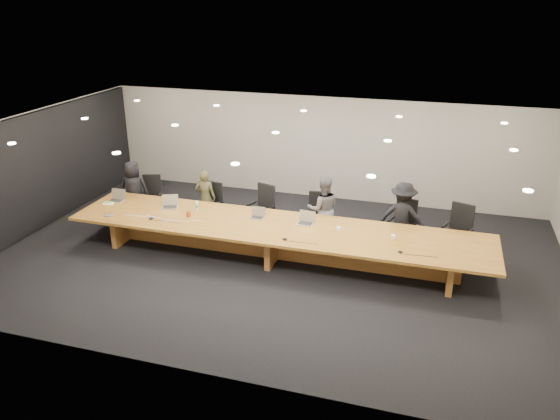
% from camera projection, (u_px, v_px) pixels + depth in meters
% --- Properties ---
extents(ground, '(12.00, 12.00, 0.00)m').
position_uv_depth(ground, '(276.00, 258.00, 11.82)').
color(ground, black).
rests_on(ground, ground).
extents(back_wall, '(12.00, 0.02, 2.80)m').
position_uv_depth(back_wall, '(319.00, 148.00, 14.85)').
color(back_wall, '#B2AEA2').
rests_on(back_wall, ground).
extents(left_wall_panel, '(0.08, 7.84, 2.74)m').
position_uv_depth(left_wall_panel, '(37.00, 173.00, 12.91)').
color(left_wall_panel, black).
rests_on(left_wall_panel, ground).
extents(conference_table, '(9.00, 1.80, 0.75)m').
position_uv_depth(conference_table, '(276.00, 236.00, 11.62)').
color(conference_table, brown).
rests_on(conference_table, ground).
extents(chair_far_left, '(0.68, 0.68, 1.08)m').
position_uv_depth(chair_far_left, '(151.00, 197.00, 13.78)').
color(chair_far_left, black).
rests_on(chair_far_left, ground).
extents(chair_left, '(0.63, 0.63, 1.07)m').
position_uv_depth(chair_left, '(210.00, 204.00, 13.32)').
color(chair_left, black).
rests_on(chair_left, ground).
extents(chair_mid_left, '(0.76, 0.76, 1.17)m').
position_uv_depth(chair_mid_left, '(260.00, 209.00, 12.90)').
color(chair_mid_left, black).
rests_on(chair_mid_left, ground).
extents(chair_mid_right, '(0.60, 0.60, 1.08)m').
position_uv_depth(chair_mid_right, '(317.00, 216.00, 12.62)').
color(chair_mid_right, black).
rests_on(chair_mid_right, ground).
extents(chair_right, '(0.70, 0.70, 1.14)m').
position_uv_depth(chair_right, '(402.00, 225.00, 12.07)').
color(chair_right, black).
rests_on(chair_right, ground).
extents(chair_far_right, '(0.75, 0.75, 1.17)m').
position_uv_depth(chair_far_right, '(457.00, 231.00, 11.70)').
color(chair_far_right, black).
rests_on(chair_far_right, ground).
extents(person_a, '(0.83, 0.65, 1.49)m').
position_uv_depth(person_a, '(134.00, 190.00, 13.64)').
color(person_a, black).
rests_on(person_a, ground).
extents(person_b, '(0.54, 0.39, 1.40)m').
position_uv_depth(person_b, '(205.00, 198.00, 13.27)').
color(person_b, '#37341E').
rests_on(person_b, ground).
extents(person_c, '(0.89, 0.79, 1.53)m').
position_uv_depth(person_c, '(323.00, 209.00, 12.40)').
color(person_c, '#4D4D4F').
rests_on(person_c, ground).
extents(person_d, '(1.06, 0.67, 1.56)m').
position_uv_depth(person_d, '(402.00, 216.00, 11.97)').
color(person_d, black).
rests_on(person_d, ground).
extents(laptop_a, '(0.36, 0.26, 0.28)m').
position_uv_depth(laptop_a, '(116.00, 196.00, 12.85)').
color(laptop_a, '#B7A78C').
rests_on(laptop_a, conference_table).
extents(laptop_b, '(0.44, 0.39, 0.29)m').
position_uv_depth(laptop_b, '(170.00, 202.00, 12.45)').
color(laptop_b, tan).
rests_on(laptop_b, conference_table).
extents(laptop_c, '(0.30, 0.22, 0.24)m').
position_uv_depth(laptop_c, '(257.00, 213.00, 11.89)').
color(laptop_c, tan).
rests_on(laptop_c, conference_table).
extents(laptop_d, '(0.37, 0.29, 0.28)m').
position_uv_depth(laptop_d, '(305.00, 218.00, 11.57)').
color(laptop_d, '#BCB090').
rests_on(laptop_d, conference_table).
extents(water_bottle, '(0.07, 0.07, 0.21)m').
position_uv_depth(water_bottle, '(197.00, 206.00, 12.32)').
color(water_bottle, silver).
rests_on(water_bottle, conference_table).
extents(amber_mug, '(0.10, 0.10, 0.11)m').
position_uv_depth(amber_mug, '(189.00, 214.00, 12.00)').
color(amber_mug, brown).
rests_on(amber_mug, conference_table).
extents(paper_cup_near, '(0.10, 0.10, 0.10)m').
position_uv_depth(paper_cup_near, '(339.00, 229.00, 11.25)').
color(paper_cup_near, silver).
rests_on(paper_cup_near, conference_table).
extents(paper_cup_far, '(0.10, 0.10, 0.10)m').
position_uv_depth(paper_cup_far, '(393.00, 237.00, 10.89)').
color(paper_cup_far, white).
rests_on(paper_cup_far, conference_table).
extents(notepad, '(0.29, 0.25, 0.01)m').
position_uv_depth(notepad, '(109.00, 203.00, 12.76)').
color(notepad, white).
rests_on(notepad, conference_table).
extents(lime_gadget, '(0.17, 0.13, 0.02)m').
position_uv_depth(lime_gadget, '(108.00, 202.00, 12.76)').
color(lime_gadget, '#5FC233').
rests_on(lime_gadget, notepad).
extents(av_box, '(0.19, 0.16, 0.03)m').
position_uv_depth(av_box, '(109.00, 216.00, 12.04)').
color(av_box, silver).
rests_on(av_box, conference_table).
extents(mic_left, '(0.15, 0.15, 0.03)m').
position_uv_depth(mic_left, '(151.00, 218.00, 11.90)').
color(mic_left, black).
rests_on(mic_left, conference_table).
extents(mic_center, '(0.14, 0.14, 0.03)m').
position_uv_depth(mic_center, '(285.00, 239.00, 10.91)').
color(mic_center, black).
rests_on(mic_center, conference_table).
extents(mic_right, '(0.13, 0.13, 0.03)m').
position_uv_depth(mic_right, '(400.00, 251.00, 10.38)').
color(mic_right, black).
rests_on(mic_right, conference_table).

